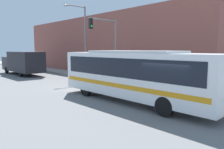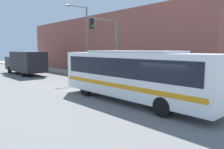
% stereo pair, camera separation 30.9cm
% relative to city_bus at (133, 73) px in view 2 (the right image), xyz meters
% --- Properties ---
extents(ground_plane, '(120.00, 120.00, 0.00)m').
position_rel_city_bus_xyz_m(ground_plane, '(-0.22, -2.94, -1.77)').
color(ground_plane, slate).
extents(sidewalk, '(2.82, 70.00, 0.16)m').
position_rel_city_bus_xyz_m(sidewalk, '(5.68, 17.06, -1.70)').
color(sidewalk, gray).
rests_on(sidewalk, ground_plane).
extents(building_facade, '(6.00, 32.25, 7.36)m').
position_rel_city_bus_xyz_m(building_facade, '(10.09, 14.19, 1.90)').
color(building_facade, brown).
rests_on(building_facade, ground_plane).
extents(city_bus, '(2.62, 10.71, 3.08)m').
position_rel_city_bus_xyz_m(city_bus, '(0.00, 0.00, 0.00)').
color(city_bus, white).
rests_on(city_bus, ground_plane).
extents(delivery_truck, '(2.44, 8.34, 2.87)m').
position_rel_city_bus_xyz_m(delivery_truck, '(0.60, 18.93, -0.20)').
color(delivery_truck, black).
rests_on(delivery_truck, ground_plane).
extents(fire_hydrant, '(0.21, 0.28, 0.73)m').
position_rel_city_bus_xyz_m(fire_hydrant, '(4.88, 2.40, -1.25)').
color(fire_hydrant, gold).
rests_on(fire_hydrant, sidewalk).
extents(traffic_light_pole, '(3.28, 0.35, 5.83)m').
position_rel_city_bus_xyz_m(traffic_light_pole, '(3.96, 6.82, 2.35)').
color(traffic_light_pole, slate).
rests_on(traffic_light_pole, sidewalk).
extents(parking_meter, '(0.14, 0.14, 1.33)m').
position_rel_city_bus_xyz_m(parking_meter, '(4.88, 5.26, -0.71)').
color(parking_meter, slate).
rests_on(parking_meter, sidewalk).
extents(street_lamp, '(2.80, 0.28, 7.76)m').
position_rel_city_bus_xyz_m(street_lamp, '(4.77, 11.92, 2.98)').
color(street_lamp, slate).
rests_on(street_lamp, sidewalk).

